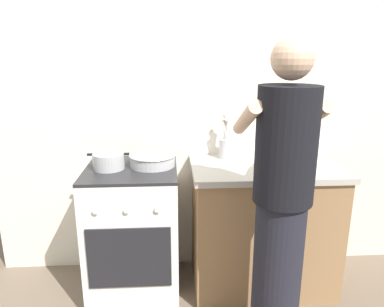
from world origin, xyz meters
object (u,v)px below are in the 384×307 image
mixing_bowl (152,159)px  oil_bottle (295,152)px  pot (109,161)px  spice_bottle (264,161)px  utensil_crock (226,146)px  person (281,208)px  stove_range (134,230)px

mixing_bowl → oil_bottle: (0.94, -0.06, 0.05)m
pot → spice_bottle: size_ratio=2.86×
mixing_bowl → spice_bottle: (0.74, -0.08, 0.00)m
pot → spice_bottle: 1.02m
mixing_bowl → utensil_crock: (0.52, 0.15, 0.05)m
spice_bottle → person: person is taller
pot → oil_bottle: (1.22, -0.01, 0.04)m
spice_bottle → person: (-0.05, -0.55, -0.09)m
stove_range → spice_bottle: 1.01m
utensil_crock → spice_bottle: utensil_crock is taller
mixing_bowl → oil_bottle: bearing=-3.5°
mixing_bowl → person: 0.94m
stove_range → spice_bottle: (0.88, -0.04, 0.50)m
spice_bottle → person: size_ratio=0.06×
stove_range → pot: pot is taller
spice_bottle → person: bearing=-95.2°
pot → person: bearing=-31.2°
stove_range → spice_bottle: size_ratio=9.58×
pot → mixing_bowl: size_ratio=0.86×
mixing_bowl → utensil_crock: 0.54m
spice_bottle → person: 0.56m
mixing_bowl → utensil_crock: bearing=16.1°
utensil_crock → oil_bottle: size_ratio=1.44×
stove_range → spice_bottle: bearing=-2.4°
pot → person: (0.96, -0.58, -0.09)m
pot → oil_bottle: 1.22m
pot → spice_bottle: (1.02, -0.03, -0.01)m
mixing_bowl → spice_bottle: spice_bottle is taller
stove_range → mixing_bowl: (0.14, 0.04, 0.50)m
stove_range → mixing_bowl: size_ratio=2.87×
pot → oil_bottle: oil_bottle is taller
stove_range → utensil_crock: bearing=16.4°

